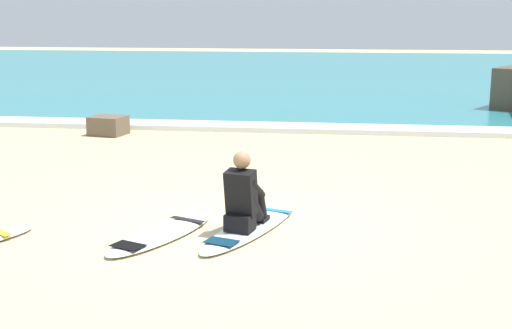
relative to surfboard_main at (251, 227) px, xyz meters
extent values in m
plane|color=#CCB584|center=(-0.20, 0.19, -0.04)|extent=(80.00, 80.00, 0.00)
cube|color=teal|center=(-0.20, 21.01, 0.01)|extent=(80.00, 28.00, 0.10)
cube|color=white|center=(-0.20, 7.31, 0.02)|extent=(80.00, 0.90, 0.11)
ellipsoid|color=silver|center=(0.00, 0.00, 0.00)|extent=(1.26, 2.42, 0.07)
cube|color=#1E7FB7|center=(0.21, 0.63, 0.04)|extent=(0.49, 0.25, 0.01)
cube|color=#0A2C40|center=(-0.24, -0.72, 0.04)|extent=(0.42, 0.34, 0.01)
cube|color=black|center=(-0.10, -0.29, 0.14)|extent=(0.37, 0.33, 0.20)
cylinder|color=black|center=(-0.15, -0.08, 0.29)|extent=(0.24, 0.43, 0.43)
cylinder|color=black|center=(-0.12, 0.12, 0.26)|extent=(0.18, 0.28, 0.42)
cube|color=black|center=(-0.10, 0.19, 0.07)|extent=(0.15, 0.24, 0.05)
cylinder|color=black|center=(0.04, -0.13, 0.29)|extent=(0.24, 0.43, 0.43)
cylinder|color=black|center=(0.11, 0.06, 0.26)|extent=(0.18, 0.28, 0.42)
cube|color=black|center=(0.13, 0.13, 0.07)|extent=(0.15, 0.24, 0.05)
cube|color=black|center=(-0.09, -0.25, 0.49)|extent=(0.40, 0.37, 0.57)
sphere|color=#A37556|center=(-0.08, -0.22, 0.88)|extent=(0.21, 0.21, 0.21)
cylinder|color=black|center=(-0.19, -0.07, 0.52)|extent=(0.18, 0.41, 0.31)
cylinder|color=black|center=(0.08, -0.14, 0.52)|extent=(0.18, 0.41, 0.31)
ellipsoid|color=white|center=(-1.02, -0.43, 0.00)|extent=(1.21, 1.96, 0.07)
cube|color=black|center=(-0.82, 0.07, 0.04)|extent=(0.48, 0.27, 0.01)
cube|color=black|center=(-1.25, -0.99, 0.04)|extent=(0.43, 0.36, 0.01)
cube|color=brown|center=(-3.96, 6.20, 0.17)|extent=(0.81, 0.74, 0.40)
camera|label=1|loc=(1.14, -8.20, 2.61)|focal=49.50mm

